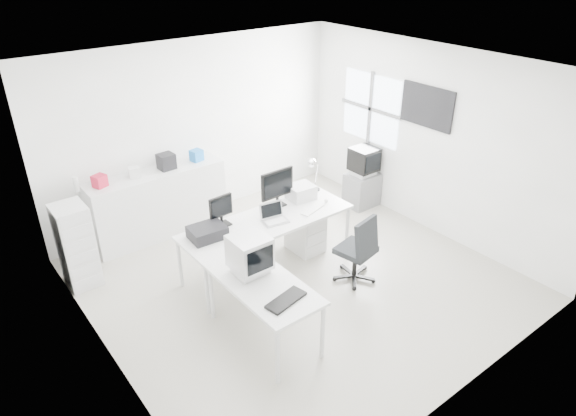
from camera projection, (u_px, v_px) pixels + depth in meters
floor at (297, 279)px, 6.90m from camera, size 5.00×5.00×0.01m
ceiling at (299, 69)px, 5.58m from camera, size 5.00×5.00×0.01m
back_wall at (197, 131)px, 7.98m from camera, size 5.00×0.02×2.80m
left_wall at (94, 255)px, 4.88m from camera, size 0.02×5.00×2.80m
right_wall at (429, 140)px, 7.59m from camera, size 0.02×5.00×2.80m
window at (371, 109)px, 8.32m from camera, size 0.02×1.20×1.10m
wall_picture at (427, 106)px, 7.41m from camera, size 0.04×0.90×0.60m
main_desk at (268, 244)px, 6.97m from camera, size 2.40×0.80×0.75m
side_desk at (264, 310)px, 5.74m from camera, size 0.70×1.40×0.75m
drawer_pedestal at (305, 231)px, 7.42m from camera, size 0.40×0.50×0.60m
inkjet_printer at (207, 232)px, 6.37m from camera, size 0.46×0.37×0.16m
lcd_monitor_small at (221, 211)px, 6.57m from camera, size 0.34×0.21×0.42m
lcd_monitor_large at (277, 188)px, 7.03m from camera, size 0.52×0.22×0.54m
laptop at (275, 214)px, 6.70m from camera, size 0.40×0.41×0.23m
white_keyboard at (312, 210)px, 7.04m from camera, size 0.42×0.23×0.02m
white_mouse at (326, 201)px, 7.23m from camera, size 0.06×0.06×0.06m
laser_printer at (301, 192)px, 7.31m from camera, size 0.38×0.33×0.21m
desk_lamp at (316, 174)px, 7.48m from camera, size 0.22×0.22×0.53m
crt_monitor at (250, 254)px, 5.62m from camera, size 0.44×0.44×0.50m
black_keyboard at (286, 300)px, 5.28m from camera, size 0.49×0.27×0.03m
office_chair at (356, 247)px, 6.68m from camera, size 0.68×0.68×1.01m
tv_cabinet at (362, 190)px, 8.67m from camera, size 0.52×0.43×0.57m
crt_tv at (364, 162)px, 8.43m from camera, size 0.50×0.48×0.45m
sideboard at (159, 203)px, 7.73m from camera, size 2.06×0.51×1.03m
clutter_box_a at (100, 181)px, 7.02m from camera, size 0.21×0.20×0.17m
clutter_box_b at (134, 172)px, 7.29m from camera, size 0.18×0.16×0.15m
clutter_box_c at (166, 161)px, 7.55m from camera, size 0.24×0.22×0.23m
clutter_box_d at (196, 155)px, 7.83m from camera, size 0.20×0.18×0.17m
clutter_bottle at (76, 184)px, 6.87m from camera, size 0.07×0.07×0.22m
filing_cabinet at (76, 246)px, 6.58m from camera, size 0.40×0.47×1.13m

